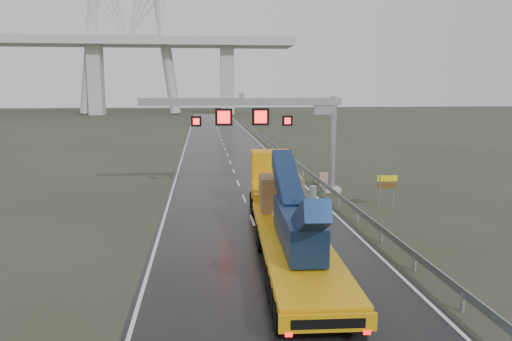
{
  "coord_description": "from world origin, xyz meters",
  "views": [
    {
      "loc": [
        -2.82,
        -18.56,
        7.69
      ],
      "look_at": [
        0.1,
        8.85,
        3.2
      ],
      "focal_mm": 35.0,
      "sensor_mm": 36.0,
      "label": 1
    }
  ],
  "objects": [
    {
      "name": "road",
      "position": [
        0.0,
        40.0,
        0.01
      ],
      "size": [
        11.0,
        200.0,
        0.02
      ],
      "primitive_type": "cube",
      "color": "black",
      "rests_on": "ground"
    },
    {
      "name": "guardrail",
      "position": [
        6.1,
        30.0,
        0.7
      ],
      "size": [
        0.2,
        140.0,
        1.4
      ],
      "primitive_type": null,
      "color": "gray",
      "rests_on": "ground"
    },
    {
      "name": "exit_sign_pair",
      "position": [
        9.0,
        12.13,
        1.56
      ],
      "size": [
        1.3,
        0.17,
        2.23
      ],
      "rotation": [
        0.0,
        0.0,
        -0.09
      ],
      "color": "gray",
      "rests_on": "ground"
    },
    {
      "name": "striped_barrier",
      "position": [
        6.76,
        20.0,
        0.54
      ],
      "size": [
        0.7,
        0.47,
        1.09
      ],
      "primitive_type": "cube",
      "rotation": [
        0.0,
        0.0,
        -0.2
      ],
      "color": "red",
      "rests_on": "ground"
    },
    {
      "name": "heavy_haul_truck",
      "position": [
        1.25,
        6.28,
        1.77
      ],
      "size": [
        3.66,
        19.51,
        4.56
      ],
      "rotation": [
        0.0,
        0.0,
        -0.04
      ],
      "color": "#DF9D0C",
      "rests_on": "ground"
    },
    {
      "name": "sign_gantry",
      "position": [
        2.1,
        17.99,
        5.61
      ],
      "size": [
        14.9,
        1.2,
        7.42
      ],
      "color": "beige",
      "rests_on": "ground"
    },
    {
      "name": "ground",
      "position": [
        0.0,
        0.0,
        0.0
      ],
      "size": [
        400.0,
        400.0,
        0.0
      ],
      "primitive_type": "plane",
      "color": "#303424",
      "rests_on": "ground"
    }
  ]
}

